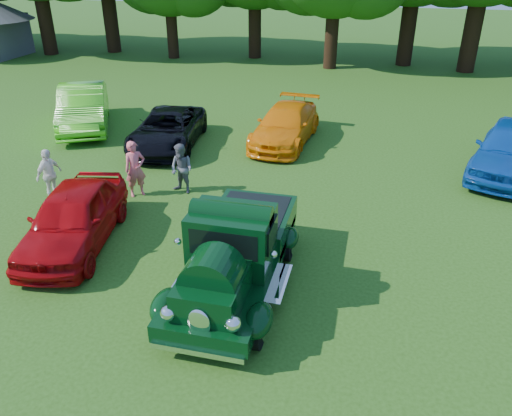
% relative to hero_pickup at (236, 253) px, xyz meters
% --- Properties ---
extents(ground, '(120.00, 120.00, 0.00)m').
position_rel_hero_pickup_xyz_m(ground, '(-0.89, -0.26, -0.82)').
color(ground, '#244B11').
rests_on(ground, ground).
extents(hero_pickup, '(2.27, 4.87, 1.90)m').
position_rel_hero_pickup_xyz_m(hero_pickup, '(0.00, 0.00, 0.00)').
color(hero_pickup, black).
rests_on(hero_pickup, ground).
extents(red_convertible, '(2.47, 4.44, 1.43)m').
position_rel_hero_pickup_xyz_m(red_convertible, '(-4.21, 0.75, -0.11)').
color(red_convertible, '#A6070A').
rests_on(red_convertible, ground).
extents(back_car_lime, '(3.85, 5.22, 1.64)m').
position_rel_hero_pickup_xyz_m(back_car_lime, '(-8.75, 8.81, -0.00)').
color(back_car_lime, '#49D21C').
rests_on(back_car_lime, ground).
extents(back_car_black, '(2.75, 4.86, 1.28)m').
position_rel_hero_pickup_xyz_m(back_car_black, '(-4.69, 7.59, -0.18)').
color(back_car_black, black).
rests_on(back_car_black, ground).
extents(back_car_orange, '(2.19, 4.69, 1.32)m').
position_rel_hero_pickup_xyz_m(back_car_orange, '(-0.66, 9.00, -0.16)').
color(back_car_orange, orange).
rests_on(back_car_orange, ground).
extents(back_car_blue, '(3.43, 5.23, 1.66)m').
position_rel_hero_pickup_xyz_m(back_car_blue, '(6.73, 7.81, 0.00)').
color(back_car_blue, '#0E419A').
rests_on(back_car_blue, ground).
extents(spectator_pink, '(0.70, 0.69, 1.64)m').
position_rel_hero_pickup_xyz_m(spectator_pink, '(-3.98, 3.58, -0.01)').
color(spectator_pink, '#ED6168').
rests_on(spectator_pink, ground).
extents(spectator_grey, '(0.86, 0.76, 1.47)m').
position_rel_hero_pickup_xyz_m(spectator_grey, '(-2.78, 4.08, -0.09)').
color(spectator_grey, slate).
rests_on(spectator_grey, ground).
extents(spectator_white, '(0.52, 0.94, 1.51)m').
position_rel_hero_pickup_xyz_m(spectator_white, '(-6.20, 2.75, -0.07)').
color(spectator_white, white).
rests_on(spectator_white, ground).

